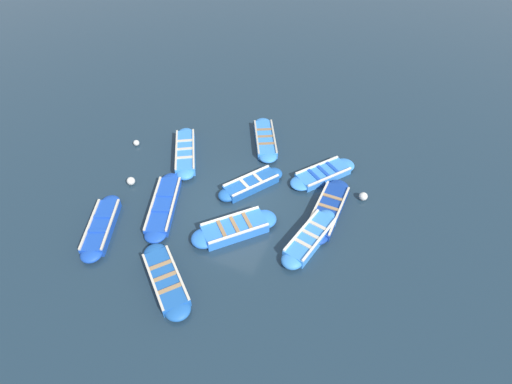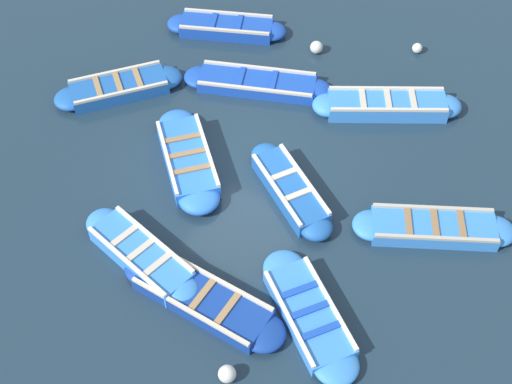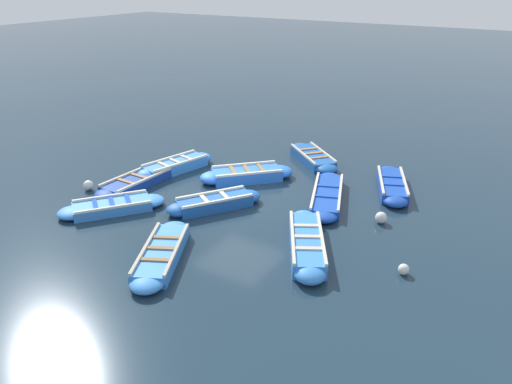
{
  "view_description": "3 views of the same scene",
  "coord_description": "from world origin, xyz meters",
  "px_view_note": "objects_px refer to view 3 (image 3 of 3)",
  "views": [
    {
      "loc": [
        10.08,
        5.08,
        11.66
      ],
      "look_at": [
        -0.56,
        0.64,
        0.52
      ],
      "focal_mm": 28.0,
      "sensor_mm": 36.0,
      "label": 1
    },
    {
      "loc": [
        -5.76,
        9.46,
        12.62
      ],
      "look_at": [
        -0.74,
        0.8,
        0.51
      ],
      "focal_mm": 50.0,
      "sensor_mm": 36.0,
      "label": 2
    },
    {
      "loc": [
        -12.7,
        -8.48,
        6.9
      ],
      "look_at": [
        -0.07,
        -0.69,
        0.31
      ],
      "focal_mm": 35.0,
      "sensor_mm": 36.0,
      "label": 3
    }
  ],
  "objects_px": {
    "boat_centre": "(175,166)",
    "boat_mid_row": "(307,243)",
    "buoy_yellow_far": "(404,269)",
    "boat_alongside": "(327,195)",
    "boat_outer_right": "(112,206)",
    "boat_bow_out": "(392,185)",
    "buoy_white_drifting": "(381,218)",
    "boat_tucked": "(313,158)",
    "buoy_orange_near": "(88,185)",
    "boat_far_corner": "(247,175)",
    "boat_inner_gap": "(140,180)",
    "boat_drifting": "(215,203)",
    "boat_outer_left": "(162,254)"
  },
  "relations": [
    {
      "from": "boat_outer_left",
      "to": "boat_tucked",
      "type": "height_order",
      "value": "boat_tucked"
    },
    {
      "from": "buoy_white_drifting",
      "to": "boat_far_corner",
      "type": "bearing_deg",
      "value": 82.01
    },
    {
      "from": "boat_mid_row",
      "to": "boat_bow_out",
      "type": "relative_size",
      "value": 1.07
    },
    {
      "from": "boat_tucked",
      "to": "buoy_orange_near",
      "type": "distance_m",
      "value": 8.46
    },
    {
      "from": "boat_inner_gap",
      "to": "buoy_white_drifting",
      "type": "distance_m",
      "value": 8.37
    },
    {
      "from": "boat_centre",
      "to": "buoy_orange_near",
      "type": "bearing_deg",
      "value": 155.28
    },
    {
      "from": "boat_far_corner",
      "to": "boat_tucked",
      "type": "distance_m",
      "value": 3.17
    },
    {
      "from": "boat_bow_out",
      "to": "buoy_yellow_far",
      "type": "bearing_deg",
      "value": -159.24
    },
    {
      "from": "boat_outer_right",
      "to": "boat_mid_row",
      "type": "bearing_deg",
      "value": -80.53
    },
    {
      "from": "boat_bow_out",
      "to": "buoy_white_drifting",
      "type": "bearing_deg",
      "value": -169.22
    },
    {
      "from": "boat_centre",
      "to": "boat_tucked",
      "type": "relative_size",
      "value": 1.1
    },
    {
      "from": "boat_alongside",
      "to": "boat_drifting",
      "type": "height_order",
      "value": "boat_drifting"
    },
    {
      "from": "boat_mid_row",
      "to": "boat_tucked",
      "type": "bearing_deg",
      "value": 24.38
    },
    {
      "from": "boat_outer_left",
      "to": "boat_outer_right",
      "type": "height_order",
      "value": "boat_outer_left"
    },
    {
      "from": "boat_far_corner",
      "to": "boat_inner_gap",
      "type": "distance_m",
      "value": 3.8
    },
    {
      "from": "boat_bow_out",
      "to": "boat_far_corner",
      "type": "xyz_separation_m",
      "value": [
        -1.85,
        4.73,
        0.03
      ]
    },
    {
      "from": "boat_outer_left",
      "to": "boat_inner_gap",
      "type": "bearing_deg",
      "value": 49.91
    },
    {
      "from": "boat_alongside",
      "to": "boat_tucked",
      "type": "xyz_separation_m",
      "value": [
        2.99,
        1.96,
        0.02
      ]
    },
    {
      "from": "boat_mid_row",
      "to": "boat_outer_left",
      "type": "bearing_deg",
      "value": 128.76
    },
    {
      "from": "boat_tucked",
      "to": "buoy_yellow_far",
      "type": "relative_size",
      "value": 11.0
    },
    {
      "from": "boat_centre",
      "to": "boat_drifting",
      "type": "height_order",
      "value": "boat_centre"
    },
    {
      "from": "boat_centre",
      "to": "buoy_yellow_far",
      "type": "height_order",
      "value": "boat_centre"
    },
    {
      "from": "boat_alongside",
      "to": "buoy_white_drifting",
      "type": "distance_m",
      "value": 2.17
    },
    {
      "from": "boat_tucked",
      "to": "boat_inner_gap",
      "type": "bearing_deg",
      "value": 141.52
    },
    {
      "from": "buoy_yellow_far",
      "to": "buoy_white_drifting",
      "type": "xyz_separation_m",
      "value": [
        2.38,
        1.39,
        0.03
      ]
    },
    {
      "from": "boat_drifting",
      "to": "buoy_white_drifting",
      "type": "bearing_deg",
      "value": -69.66
    },
    {
      "from": "boat_centre",
      "to": "buoy_orange_near",
      "type": "distance_m",
      "value": 3.26
    },
    {
      "from": "boat_alongside",
      "to": "buoy_yellow_far",
      "type": "relative_size",
      "value": 14.02
    },
    {
      "from": "boat_alongside",
      "to": "buoy_orange_near",
      "type": "xyz_separation_m",
      "value": [
        -3.58,
        7.3,
        0.02
      ]
    },
    {
      "from": "boat_centre",
      "to": "boat_bow_out",
      "type": "distance_m",
      "value": 7.91
    },
    {
      "from": "boat_mid_row",
      "to": "boat_tucked",
      "type": "distance_m",
      "value": 6.87
    },
    {
      "from": "boat_outer_right",
      "to": "buoy_yellow_far",
      "type": "relative_size",
      "value": 11.28
    },
    {
      "from": "boat_outer_left",
      "to": "boat_drifting",
      "type": "distance_m",
      "value": 3.27
    },
    {
      "from": "boat_tucked",
      "to": "buoy_orange_near",
      "type": "relative_size",
      "value": 8.87
    },
    {
      "from": "boat_outer_left",
      "to": "boat_alongside",
      "type": "xyz_separation_m",
      "value": [
        5.68,
        -2.13,
        -0.01
      ]
    },
    {
      "from": "boat_outer_left",
      "to": "boat_bow_out",
      "type": "distance_m",
      "value": 8.44
    },
    {
      "from": "boat_mid_row",
      "to": "buoy_yellow_far",
      "type": "bearing_deg",
      "value": -85.46
    },
    {
      "from": "buoy_orange_near",
      "to": "boat_drifting",
      "type": "bearing_deg",
      "value": -76.28
    },
    {
      "from": "boat_inner_gap",
      "to": "buoy_orange_near",
      "type": "height_order",
      "value": "boat_inner_gap"
    },
    {
      "from": "boat_bow_out",
      "to": "buoy_white_drifting",
      "type": "xyz_separation_m",
      "value": [
        -2.58,
        -0.49,
        0.0
      ]
    },
    {
      "from": "boat_outer_right",
      "to": "buoy_orange_near",
      "type": "xyz_separation_m",
      "value": [
        0.74,
        1.91,
        0.02
      ]
    },
    {
      "from": "boat_bow_out",
      "to": "buoy_orange_near",
      "type": "xyz_separation_m",
      "value": [
        -5.48,
        8.87,
        -0.0
      ]
    },
    {
      "from": "buoy_orange_near",
      "to": "buoy_white_drifting",
      "type": "bearing_deg",
      "value": -72.81
    },
    {
      "from": "boat_bow_out",
      "to": "boat_far_corner",
      "type": "bearing_deg",
      "value": 111.33
    },
    {
      "from": "buoy_yellow_far",
      "to": "boat_alongside",
      "type": "bearing_deg",
      "value": 48.35
    },
    {
      "from": "boat_drifting",
      "to": "boat_far_corner",
      "type": "height_order",
      "value": "boat_far_corner"
    },
    {
      "from": "boat_mid_row",
      "to": "boat_alongside",
      "type": "height_order",
      "value": "boat_mid_row"
    },
    {
      "from": "boat_centre",
      "to": "boat_mid_row",
      "type": "relative_size",
      "value": 0.93
    },
    {
      "from": "boat_centre",
      "to": "buoy_white_drifting",
      "type": "height_order",
      "value": "boat_centre"
    },
    {
      "from": "boat_inner_gap",
      "to": "boat_drifting",
      "type": "bearing_deg",
      "value": -93.02
    }
  ]
}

